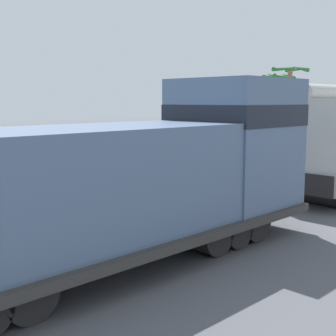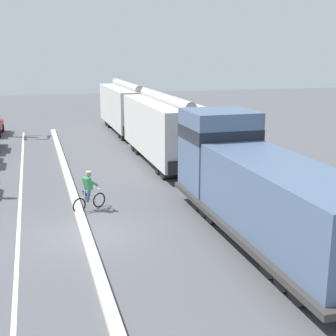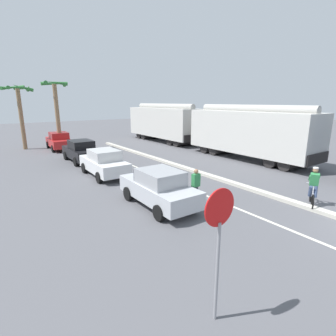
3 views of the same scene
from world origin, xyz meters
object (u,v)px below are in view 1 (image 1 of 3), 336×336
locomotive (136,183)px  palm_tree_near (278,90)px  palm_tree_far (289,90)px  parked_car_black (243,143)px  parked_car_red (292,137)px  pedestrian_by_cars (124,159)px  parked_car_silver (120,156)px  cyclist (130,176)px  parked_car_white (195,147)px

locomotive → palm_tree_near: bearing=116.6°
palm_tree_far → parked_car_black: bearing=-89.0°
parked_car_red → pedestrian_by_cars: same height
parked_car_silver → palm_tree_far: palm_tree_far is taller
locomotive → parked_car_silver: 13.78m
parked_car_red → cyclist: cyclist is taller
parked_car_red → pedestrian_by_cars: 17.87m
locomotive → palm_tree_near: (-13.61, 27.23, 2.69)m
parked_car_silver → palm_tree_near: bearing=98.0°
parked_car_silver → parked_car_black: (0.03, 10.59, 0.00)m
parked_car_white → palm_tree_near: (-2.58, 13.02, 3.67)m
parked_car_silver → locomotive: bearing=-37.2°
palm_tree_far → pedestrian_by_cars: (1.43, -17.21, -3.58)m
parked_car_black → cyclist: 15.44m
cyclist → palm_tree_far: (-5.48, 20.23, 3.61)m
parked_car_white → pedestrian_by_cars: 6.90m
cyclist → parked_car_white: bearing=119.3°
parked_car_black → locomotive: bearing=-60.0°
parked_car_silver → palm_tree_far: size_ratio=0.68×
cyclist → pedestrian_by_cars: bearing=143.3°
parked_car_red → cyclist: size_ratio=2.49×
parked_car_black → parked_car_red: same height
locomotive → palm_tree_far: palm_tree_far is taller
parked_car_white → pedestrian_by_cars: size_ratio=2.61×
pedestrian_by_cars → cyclist: bearing=-36.7°
locomotive → parked_car_red: size_ratio=2.72×
parked_car_red → cyclist: (5.43, -20.83, 0.00)m
parked_car_white → parked_car_black: same height
parked_car_white → cyclist: bearing=-60.7°
palm_tree_far → pedestrian_by_cars: palm_tree_far is taller
parked_car_silver → parked_car_black: same height
parked_car_white → cyclist: cyclist is taller
parked_car_black → parked_car_silver: bearing=-90.1°
palm_tree_near → palm_tree_far: bearing=-44.6°
cyclist → parked_car_red: bearing=104.6°
parked_car_silver → palm_tree_near: palm_tree_near is taller
parked_car_red → parked_car_silver: bearing=-89.9°
palm_tree_near → parked_car_black: bearing=-72.1°
parked_car_black → palm_tree_near: (-2.69, 8.32, 3.67)m
parked_car_white → parked_car_red: bearing=89.6°
parked_car_white → pedestrian_by_cars: bearing=-78.0°
parked_car_white → palm_tree_near: size_ratio=0.71×
pedestrian_by_cars → parked_car_black: bearing=96.6°
cyclist → locomotive: bearing=-38.7°
cyclist → pedestrian_by_cars: size_ratio=1.06×
parked_car_black → pedestrian_by_cars: same height
parked_car_red → cyclist: 21.53m
parked_car_silver → cyclist: cyclist is taller
locomotive → pedestrian_by_cars: 12.19m
parked_car_white → palm_tree_far: 11.06m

